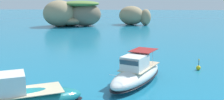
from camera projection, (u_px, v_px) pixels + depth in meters
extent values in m
ellipsoid|color=#9E8966|center=(70.00, 20.00, 85.95)|extent=(15.56, 17.17, 3.77)
ellipsoid|color=#9E8966|center=(60.00, 13.00, 82.16)|extent=(10.75, 10.62, 8.34)
ellipsoid|color=#756651|center=(85.00, 15.00, 83.51)|extent=(13.02, 11.98, 7.46)
ellipsoid|color=#84755B|center=(61.00, 18.00, 84.37)|extent=(8.77, 8.38, 5.10)
ellipsoid|color=olive|center=(80.00, 4.00, 83.81)|extent=(12.33, 11.21, 2.00)
ellipsoid|color=#756651|center=(129.00, 17.00, 88.08)|extent=(5.87, 6.29, 5.31)
ellipsoid|color=#9E8966|center=(131.00, 15.00, 87.86)|extent=(12.05, 12.19, 6.39)
ellipsoid|color=#9E8966|center=(145.00, 17.00, 85.98)|extent=(4.12, 4.66, 5.40)
cube|color=#C6B793|center=(23.00, 92.00, 19.76)|extent=(6.48, 5.08, 0.06)
cube|color=silver|center=(4.00, 84.00, 19.11)|extent=(3.69, 3.35, 1.50)
ellipsoid|color=white|center=(137.00, 75.00, 26.97)|extent=(6.98, 10.47, 1.72)
ellipsoid|color=black|center=(137.00, 78.00, 27.04)|extent=(7.12, 10.68, 0.21)
cube|color=#C6B793|center=(140.00, 66.00, 27.47)|extent=(4.67, 6.14, 0.06)
cube|color=silver|center=(135.00, 62.00, 26.25)|extent=(3.11, 3.46, 1.42)
cube|color=#2D4756|center=(129.00, 64.00, 24.99)|extent=(1.93, 1.11, 0.75)
cylinder|color=silver|center=(119.00, 76.00, 23.41)|extent=(1.95, 0.92, 0.04)
cube|color=maroon|center=(144.00, 50.00, 28.02)|extent=(3.42, 3.75, 0.04)
cylinder|color=silver|center=(153.00, 58.00, 27.68)|extent=(0.03, 0.03, 1.62)
cylinder|color=silver|center=(135.00, 56.00, 28.69)|extent=(0.03, 0.03, 1.62)
sphere|color=yellow|center=(198.00, 68.00, 31.94)|extent=(0.56, 0.56, 0.56)
cylinder|color=black|center=(199.00, 64.00, 31.85)|extent=(0.06, 0.06, 1.00)
cone|color=yellow|center=(199.00, 59.00, 31.73)|extent=(0.20, 0.20, 0.20)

